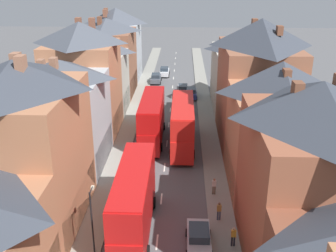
% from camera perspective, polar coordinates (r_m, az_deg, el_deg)
% --- Properties ---
extents(pavement_left, '(2.20, 104.00, 0.14)m').
position_cam_1_polar(pavement_left, '(54.07, -5.21, 1.09)').
color(pavement_left, gray).
rests_on(pavement_left, ground).
extents(pavement_right, '(2.20, 104.00, 0.14)m').
position_cam_1_polar(pavement_right, '(53.73, 5.64, 0.94)').
color(pavement_right, gray).
rests_on(pavement_right, ground).
extents(centre_line_dashes, '(0.14, 97.80, 0.01)m').
position_cam_1_polar(centre_line_dashes, '(51.82, 0.12, 0.17)').
color(centre_line_dashes, silver).
rests_on(centre_line_dashes, ground).
extents(terrace_row_left, '(8.00, 74.79, 13.90)m').
position_cam_1_polar(terrace_row_left, '(42.22, -14.36, 3.06)').
color(terrace_row_left, silver).
rests_on(terrace_row_left, ground).
extents(terrace_row_right, '(8.00, 61.14, 14.24)m').
position_cam_1_polar(terrace_row_right, '(34.13, 16.33, -1.24)').
color(terrace_row_right, '#B2704C').
rests_on(terrace_row_right, ground).
extents(double_decker_bus_lead, '(2.74, 10.80, 5.30)m').
position_cam_1_polar(double_decker_bus_lead, '(30.37, -4.97, -10.71)').
color(double_decker_bus_lead, red).
rests_on(double_decker_bus_lead, ground).
extents(double_decker_bus_mid_street, '(2.74, 10.80, 5.30)m').
position_cam_1_polar(double_decker_bus_mid_street, '(46.12, -2.36, 1.10)').
color(double_decker_bus_mid_street, '#B70F0F').
rests_on(double_decker_bus_mid_street, ground).
extents(double_decker_bus_far_approaching, '(2.74, 10.80, 5.30)m').
position_cam_1_polar(double_decker_bus_far_approaching, '(44.43, 2.10, 0.28)').
color(double_decker_bus_far_approaching, red).
rests_on(double_decker_bus_far_approaching, ground).
extents(car_near_blue, '(1.90, 4.45, 1.65)m').
position_cam_1_polar(car_near_blue, '(71.40, -1.77, 6.96)').
color(car_near_blue, '#4C515B').
rests_on(car_near_blue, ground).
extents(car_near_silver, '(1.90, 4.25, 1.59)m').
position_cam_1_polar(car_near_silver, '(64.63, 2.18, 5.33)').
color(car_near_silver, '#B7BABF').
rests_on(car_near_silver, ground).
extents(car_parked_right_a, '(1.90, 4.31, 1.70)m').
position_cam_1_polar(car_parked_right_a, '(76.07, -0.53, 7.91)').
color(car_parked_right_a, silver).
rests_on(car_parked_right_a, ground).
extents(car_mid_black, '(1.90, 3.93, 1.71)m').
position_cam_1_polar(car_mid_black, '(29.91, 4.49, -15.85)').
color(car_mid_black, '#B7BABF').
rests_on(car_mid_black, ground).
extents(car_mid_white, '(1.90, 4.25, 1.63)m').
position_cam_1_polar(car_mid_white, '(62.82, 3.36, 4.84)').
color(car_mid_white, navy).
rests_on(car_mid_white, ground).
extents(delivery_van, '(2.20, 5.20, 2.41)m').
position_cam_1_polar(delivery_van, '(56.48, 2.15, 3.45)').
color(delivery_van, white).
rests_on(delivery_van, ground).
extents(pedestrian_near_right, '(0.36, 0.22, 1.61)m').
position_cam_1_polar(pedestrian_near_right, '(30.09, 9.48, -15.44)').
color(pedestrian_near_right, '#23232D').
rests_on(pedestrian_near_right, pavement_right).
extents(pedestrian_mid_left, '(0.36, 0.22, 1.61)m').
position_cam_1_polar(pedestrian_mid_left, '(32.62, 7.42, -12.03)').
color(pedestrian_mid_left, '#3D4256').
rests_on(pedestrian_mid_left, pavement_right).
extents(pedestrian_mid_right, '(0.36, 0.22, 1.61)m').
position_cam_1_polar(pedestrian_mid_right, '(35.91, 6.71, -8.57)').
color(pedestrian_mid_right, brown).
rests_on(pedestrian_mid_right, pavement_right).
extents(street_lamp, '(0.20, 1.12, 5.50)m').
position_cam_1_polar(street_lamp, '(27.92, -10.93, -13.25)').
color(street_lamp, black).
rests_on(street_lamp, ground).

